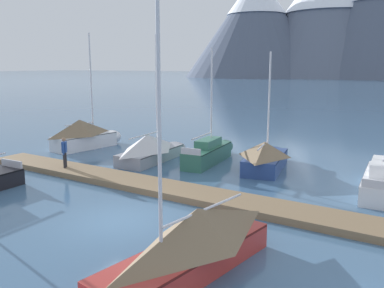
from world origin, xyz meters
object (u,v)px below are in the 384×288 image
object	(u,v)px
sailboat_nearest_berth	(85,134)
sailboat_end_of_dock	(383,178)
person_on_dock	(64,151)
sailboat_mid_dock_port	(152,148)
sailboat_mid_dock_starboard	(211,151)
sailboat_far_berth	(266,156)
sailboat_outer_slip	(184,248)

from	to	relation	value
sailboat_nearest_berth	sailboat_end_of_dock	distance (m)	19.71
sailboat_end_of_dock	person_on_dock	distance (m)	16.58
sailboat_nearest_berth	sailboat_mid_dock_port	distance (m)	6.52
sailboat_nearest_berth	sailboat_mid_dock_starboard	world-z (taller)	sailboat_nearest_berth
sailboat_nearest_berth	sailboat_mid_dock_starboard	distance (m)	9.82
sailboat_far_berth	sailboat_outer_slip	bearing A→B (deg)	-82.09
sailboat_mid_dock_starboard	person_on_dock	bearing A→B (deg)	-133.41
sailboat_mid_dock_port	sailboat_end_of_dock	distance (m)	13.25
sailboat_mid_dock_starboard	sailboat_mid_dock_port	bearing A→B (deg)	-155.21
sailboat_outer_slip	sailboat_end_of_dock	xyz separation A→B (m)	(4.44, 11.68, -0.27)
sailboat_mid_dock_port	person_on_dock	world-z (taller)	sailboat_mid_dock_port
sailboat_mid_dock_port	sailboat_outer_slip	bearing A→B (deg)	-52.96
sailboat_far_berth	sailboat_end_of_dock	xyz separation A→B (m)	(6.25, -1.32, -0.19)
sailboat_mid_dock_starboard	sailboat_far_berth	bearing A→B (deg)	-3.58
sailboat_nearest_berth	person_on_dock	world-z (taller)	sailboat_nearest_berth
sailboat_end_of_dock	person_on_dock	xyz separation A→B (m)	(-15.86, -4.78, 0.66)
sailboat_far_berth	person_on_dock	size ratio (longest dim) A/B	3.94
sailboat_mid_dock_port	sailboat_mid_dock_starboard	bearing A→B (deg)	24.79
sailboat_mid_dock_starboard	sailboat_far_berth	distance (m)	3.64
sailboat_nearest_berth	sailboat_far_berth	distance (m)	13.43
sailboat_nearest_berth	person_on_dock	xyz separation A→B (m)	(3.82, -5.84, 0.27)
sailboat_nearest_berth	sailboat_mid_dock_port	world-z (taller)	sailboat_nearest_berth
sailboat_mid_dock_port	sailboat_mid_dock_starboard	distance (m)	3.72
sailboat_nearest_berth	person_on_dock	bearing A→B (deg)	-56.84
sailboat_mid_dock_port	sailboat_outer_slip	size ratio (longest dim) A/B	0.85
sailboat_far_berth	sailboat_mid_dock_starboard	bearing A→B (deg)	176.42
sailboat_nearest_berth	sailboat_outer_slip	size ratio (longest dim) A/B	0.89
sailboat_outer_slip	person_on_dock	size ratio (longest dim) A/B	5.42
sailboat_nearest_berth	sailboat_mid_dock_starboard	size ratio (longest dim) A/B	1.17
sailboat_nearest_berth	sailboat_far_berth	bearing A→B (deg)	1.12
sailboat_nearest_berth	sailboat_end_of_dock	xyz separation A→B (m)	(19.68, -1.06, -0.39)
sailboat_mid_dock_starboard	sailboat_end_of_dock	xyz separation A→B (m)	(9.87, -1.55, -0.02)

